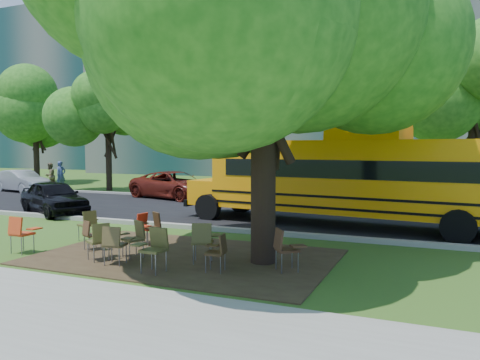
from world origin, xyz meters
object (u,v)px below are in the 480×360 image
at_px(chair_9, 152,225).
at_px(chair_10, 145,225).
at_px(chair_2, 100,238).
at_px(chair_7, 285,246).
at_px(chair_5, 154,245).
at_px(chair_8, 89,222).
at_px(chair_3, 134,235).
at_px(chair_6, 218,249).
at_px(chair_4, 115,241).
at_px(black_car, 54,197).
at_px(bg_car_red, 175,185).
at_px(bg_car_silver, 21,181).
at_px(school_bus, 365,178).
at_px(chair_0, 21,231).
at_px(pedestrian_b, 50,176).
at_px(chair_1, 91,232).
at_px(chair_11, 204,238).
at_px(main_tree, 264,22).
at_px(pedestrian_a, 61,175).

relative_size(chair_9, chair_10, 1.03).
xyz_separation_m(chair_2, chair_7, (4.22, 0.75, 0.01)).
bearing_deg(chair_7, chair_5, -103.79).
bearing_deg(chair_5, chair_8, -27.90).
relative_size(chair_3, chair_7, 0.97).
bearing_deg(chair_6, chair_9, 48.29).
bearing_deg(chair_2, chair_4, -81.22).
distance_m(chair_6, black_car, 11.08).
height_order(chair_4, bg_car_red, bg_car_red).
relative_size(chair_3, bg_car_silver, 0.23).
relative_size(chair_5, bg_car_silver, 0.24).
xyz_separation_m(school_bus, chair_3, (-4.44, -6.37, -1.10)).
relative_size(school_bus, chair_5, 12.55).
bearing_deg(chair_0, pedestrian_b, 134.82).
xyz_separation_m(chair_1, black_car, (-5.86, 4.69, 0.19)).
distance_m(chair_10, chair_11, 2.75).
xyz_separation_m(chair_0, chair_8, (0.43, 1.94, -0.05)).
xyz_separation_m(main_tree, chair_11, (-1.20, -0.60, -4.80)).
bearing_deg(pedestrian_a, chair_8, -124.53).
xyz_separation_m(pedestrian_a, pedestrian_b, (-1.22, 0.30, -0.07)).
height_order(chair_6, bg_car_red, bg_car_red).
relative_size(main_tree, chair_1, 11.49).
xyz_separation_m(chair_3, chair_8, (-2.45, 1.25, -0.02)).
relative_size(chair_9, chair_11, 0.92).
relative_size(chair_11, pedestrian_a, 0.54).
bearing_deg(chair_11, chair_5, -141.96).
bearing_deg(bg_car_silver, pedestrian_a, -8.76).
distance_m(chair_1, chair_4, 1.81).
bearing_deg(chair_10, chair_4, 25.24).
xyz_separation_m(chair_8, pedestrian_a, (-12.74, 12.19, 0.36)).
height_order(black_car, bg_car_silver, black_car).
bearing_deg(chair_9, chair_2, 123.06).
relative_size(chair_0, chair_5, 0.99).
height_order(chair_5, chair_10, chair_5).
distance_m(chair_11, bg_car_silver, 20.91).
xyz_separation_m(chair_1, pedestrian_a, (-13.71, 13.23, 0.41)).
height_order(main_tree, chair_4, main_tree).
bearing_deg(black_car, chair_1, -103.96).
relative_size(chair_6, black_car, 0.21).
bearing_deg(chair_8, chair_9, -60.10).
bearing_deg(chair_6, chair_7, -74.55).
relative_size(school_bus, chair_11, 12.46).
distance_m(chair_3, chair_4, 0.78).
relative_size(chair_0, chair_11, 0.98).
relative_size(school_bus, bg_car_red, 2.35).
bearing_deg(chair_1, chair_8, 158.85).
distance_m(main_tree, chair_7, 4.90).
relative_size(chair_6, chair_8, 0.95).
bearing_deg(chair_1, bg_car_red, 136.52).
bearing_deg(chair_2, bg_car_red, 51.40).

